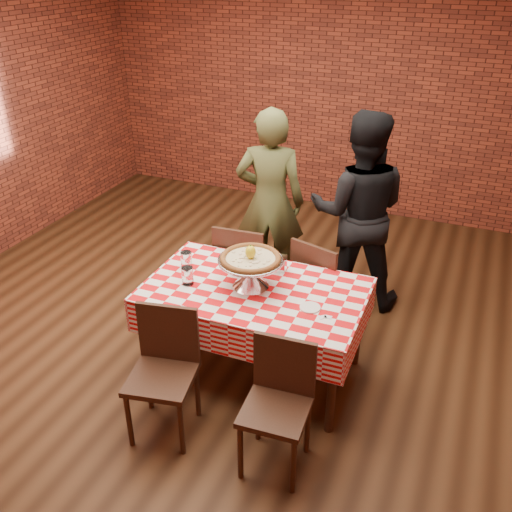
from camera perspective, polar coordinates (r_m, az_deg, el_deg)
name	(u,v)px	position (r m, az deg, el deg)	size (l,w,h in m)	color
ground	(214,329)	(4.99, -4.19, -7.32)	(6.00, 6.00, 0.00)	black
back_wall	(324,89)	(7.00, 6.80, 16.31)	(5.50, 5.50, 0.00)	maroon
table	(255,332)	(4.31, -0.12, -7.58)	(1.56, 0.94, 0.75)	#3A1F13
tablecloth	(255,304)	(4.17, -0.13, -4.83)	(1.60, 0.97, 0.27)	red
pizza_stand	(251,273)	(4.08, -0.54, -1.69)	(0.48, 0.48, 0.21)	silver
pizza	(251,259)	(4.02, -0.55, -0.30)	(0.43, 0.43, 0.03)	beige
lemon	(251,252)	(4.00, -0.55, 0.40)	(0.08, 0.08, 0.10)	yellow
water_glass_left	(188,276)	(4.15, -6.88, -1.99)	(0.08, 0.08, 0.13)	white
water_glass_right	(186,260)	(4.36, -7.00, -0.41)	(0.08, 0.08, 0.13)	white
side_plate	(310,308)	(3.90, 5.44, -5.17)	(0.14, 0.14, 0.01)	white
sweetener_packet_a	(323,317)	(3.82, 6.70, -6.10)	(0.05, 0.04, 0.01)	white
sweetener_packet_b	(328,317)	(3.83, 7.24, -6.09)	(0.05, 0.04, 0.01)	white
condiment_caddy	(280,263)	(4.29, 2.44, -0.73)	(0.09, 0.07, 0.13)	silver
chair_near_left	(161,379)	(3.84, -9.46, -12.02)	(0.42, 0.42, 0.90)	#3A1F13
chair_near_right	(275,413)	(3.58, 1.95, -15.44)	(0.40, 0.40, 0.87)	#3A1F13
chair_far_left	(246,268)	(4.95, -1.00, -1.24)	(0.44, 0.44, 0.92)	#3A1F13
chair_far_right	(324,286)	(4.75, 6.86, -2.96)	(0.42, 0.42, 0.90)	#3A1F13
diner_olive	(270,202)	(5.22, 1.41, 5.45)	(0.63, 0.42, 1.74)	#4C502A
diner_black	(358,212)	(5.04, 10.23, 4.40)	(0.87, 0.68, 1.78)	black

